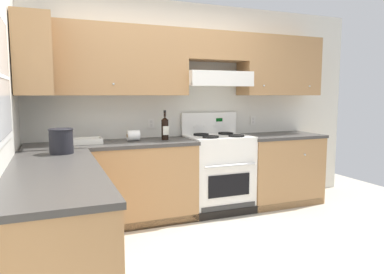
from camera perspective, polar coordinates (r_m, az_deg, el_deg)
ground_plane at (r=3.23m, az=3.58°, el=-19.39°), size 7.04×7.04×0.00m
wall_back at (r=4.46m, az=0.01°, el=7.48°), size 4.68×0.57×2.55m
counter_back_run at (r=4.22m, az=-1.70°, el=-6.56°), size 3.60×0.65×0.91m
counter_left_run at (r=2.79m, az=-20.83°, el=-14.10°), size 0.63×1.91×0.91m
stove at (r=4.41m, az=4.20°, el=-5.63°), size 0.76×0.62×1.20m
wine_bottle at (r=4.10m, az=-4.38°, el=1.50°), size 0.08×0.08×0.34m
bowl at (r=3.93m, az=-16.54°, el=-0.73°), size 0.31×0.22×0.06m
bucket at (r=3.32m, az=-20.28°, el=-0.53°), size 0.22×0.22×0.22m
paper_towel_roll at (r=4.05m, az=-9.42°, el=0.24°), size 0.14×0.12×0.12m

